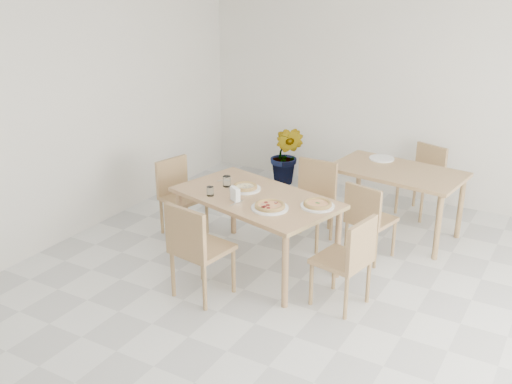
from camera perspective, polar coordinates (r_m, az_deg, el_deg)
The scene contains 21 objects.
main_table at distance 5.78m, azimuth 0.00°, elevation -1.09°, with size 1.74×1.25×0.75m.
chair_south at distance 5.30m, azimuth -5.78°, elevation -5.04°, with size 0.51×0.51×0.92m.
chair_north at distance 6.41m, azimuth 5.40°, elevation -0.40°, with size 0.44×0.44×0.89m.
chair_west at distance 6.66m, azimuth -7.38°, elevation 0.11°, with size 0.50×0.50×0.84m.
chair_east at distance 5.22m, azimuth 8.88°, elevation -6.08°, with size 0.49×0.49×0.85m.
plate_margherita at distance 5.52m, azimuth 5.88°, elevation -1.34°, with size 0.31×0.31×0.02m, color white.
plate_mushroom at distance 5.90m, azimuth -1.05°, elevation 0.31°, with size 0.31×0.31×0.02m, color white.
plate_pepperoni at distance 5.45m, azimuth 1.33°, elevation -1.52°, with size 0.34×0.34×0.02m, color white.
pizza_margherita at distance 5.51m, azimuth 5.89°, elevation -1.12°, with size 0.32×0.32×0.03m.
pizza_mushroom at distance 5.89m, azimuth -1.05°, elevation 0.52°, with size 0.24×0.24×0.03m.
pizza_pepperoni at distance 5.44m, azimuth 1.33°, elevation -1.30°, with size 0.29×0.29×0.03m.
tumbler_a at distance 5.98m, azimuth -2.80°, elevation 1.03°, with size 0.08×0.08×0.11m, color white.
tumbler_b at distance 5.76m, azimuth -4.39°, elevation 0.08°, with size 0.07×0.07×0.09m, color white.
napkin_holder at distance 5.59m, azimuth -1.99°, elevation -0.28°, with size 0.14×0.12×0.14m.
fork_a at distance 5.57m, azimuth -1.87°, elevation -1.07°, with size 0.02×0.18×0.01m, color silver.
fork_b at distance 6.16m, azimuth -3.04°, elevation 1.14°, with size 0.01×0.17×0.01m, color silver.
second_table at distance 6.68m, azimuth 13.27°, elevation 1.34°, with size 1.47×0.95×0.75m.
chair_back_s at distance 6.08m, azimuth 10.58°, elevation -2.29°, with size 0.48×0.48×0.82m.
chair_back_n at distance 7.39m, azimuth 15.73°, elevation 1.57°, with size 0.53×0.53×0.83m.
plate_empty at distance 6.96m, azimuth 11.89°, elevation 3.14°, with size 0.28×0.28×0.02m, color white.
potted_plant at distance 8.09m, azimuth 2.94°, elevation 3.53°, with size 0.45×0.36×0.82m, color #2E661E.
Camera 1 is at (1.80, -3.71, 2.86)m, focal length 42.00 mm.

